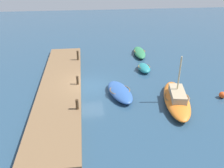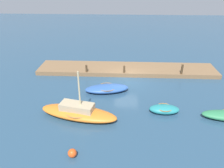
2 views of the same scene
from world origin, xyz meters
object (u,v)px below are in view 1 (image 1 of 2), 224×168
at_px(sailboat_orange, 177,98).
at_px(motorboat_blue, 120,92).
at_px(mooring_post_mid_west, 78,80).
at_px(rowboat_green, 139,52).
at_px(dinghy_teal, 144,68).
at_px(marker_buoy, 222,95).
at_px(mooring_post_mid_east, 77,104).
at_px(mooring_post_west, 78,55).

height_order(sailboat_orange, motorboat_blue, sailboat_orange).
xyz_separation_m(sailboat_orange, mooring_post_mid_west, (-3.52, -7.73, 0.38)).
xyz_separation_m(motorboat_blue, rowboat_green, (-9.73, 3.93, -0.01)).
distance_m(dinghy_teal, motorboat_blue, 5.83).
bearing_deg(mooring_post_mid_west, marker_buoy, 75.26).
xyz_separation_m(dinghy_teal, mooring_post_mid_west, (3.21, -6.79, 0.52)).
height_order(motorboat_blue, mooring_post_mid_east, mooring_post_mid_east).
relative_size(sailboat_orange, dinghy_teal, 2.69).
distance_m(motorboat_blue, marker_buoy, 8.46).
relative_size(motorboat_blue, mooring_post_mid_east, 5.56).
xyz_separation_m(rowboat_green, mooring_post_mid_west, (8.11, -7.44, 0.53)).
relative_size(mooring_post_mid_west, mooring_post_mid_east, 1.01).
height_order(dinghy_teal, mooring_post_west, mooring_post_west).
xyz_separation_m(dinghy_teal, mooring_post_mid_east, (7.29, -6.79, 0.51)).
bearing_deg(marker_buoy, motorboat_blue, -100.20).
bearing_deg(mooring_post_mid_east, sailboat_orange, 94.12).
bearing_deg(sailboat_orange, marker_buoy, 108.01).
xyz_separation_m(dinghy_teal, rowboat_green, (-4.90, 0.65, -0.01)).
distance_m(sailboat_orange, mooring_post_mid_west, 8.51).
height_order(sailboat_orange, dinghy_teal, sailboat_orange).
distance_m(sailboat_orange, mooring_post_west, 12.35).
xyz_separation_m(sailboat_orange, dinghy_teal, (-6.73, -0.94, -0.14)).
bearing_deg(marker_buoy, sailboat_orange, -84.32).
relative_size(mooring_post_mid_east, marker_buoy, 1.43).
bearing_deg(rowboat_green, marker_buoy, 26.22).
height_order(rowboat_green, mooring_post_west, mooring_post_west).
bearing_deg(sailboat_orange, dinghy_teal, -159.69).
relative_size(motorboat_blue, rowboat_green, 1.00).
relative_size(rowboat_green, mooring_post_mid_west, 5.51).
bearing_deg(mooring_post_mid_west, motorboat_blue, 65.30).
height_order(sailboat_orange, mooring_post_mid_east, sailboat_orange).
height_order(rowboat_green, mooring_post_mid_east, mooring_post_mid_east).
distance_m(mooring_post_west, mooring_post_mid_east, 10.18).
distance_m(sailboat_orange, mooring_post_mid_east, 7.76).
bearing_deg(mooring_post_mid_east, dinghy_teal, 137.03).
bearing_deg(rowboat_green, mooring_post_mid_west, -37.67).
distance_m(rowboat_green, mooring_post_mid_east, 14.29).
xyz_separation_m(mooring_post_mid_east, marker_buoy, (-0.97, 11.83, -0.57)).
bearing_deg(mooring_post_west, marker_buoy, 52.10).
distance_m(mooring_post_mid_west, mooring_post_mid_east, 4.08).
bearing_deg(mooring_post_mid_east, rowboat_green, 148.60).
height_order(sailboat_orange, marker_buoy, sailboat_orange).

